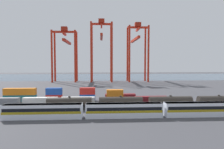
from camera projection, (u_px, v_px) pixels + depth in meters
The scene contains 20 objects.
ground_plane at pixel (96, 89), 113.83m from camera, with size 420.00×420.00×0.00m, color #424247.
harbour_water at pixel (98, 77), 221.39m from camera, with size 400.00×110.00×0.01m, color #384C60.
passenger_train at pixel (124, 110), 53.77m from camera, with size 64.89×3.14×3.90m.
freight_tank_row at pixel (146, 102), 63.92m from camera, with size 63.50×2.92×4.38m.
shipping_container_0 at pixel (2, 101), 69.64m from camera, with size 12.10×2.44×2.60m, color slate.
shipping_container_1 at pixel (40, 101), 70.41m from camera, with size 12.10×2.44×2.60m, color silver.
shipping_container_2 at pixel (78, 101), 71.18m from camera, with size 12.10×2.44×2.60m, color silver.
shipping_container_3 at pixel (115, 100), 71.95m from camera, with size 6.04×2.44×2.60m, color gold.
shipping_container_4 at pixel (115, 93), 71.80m from camera, with size 6.04×2.44×2.60m, color orange.
shipping_container_5 at pixel (151, 100), 72.72m from camera, with size 12.10×2.44×2.60m, color maroon.
shipping_container_6 at pixel (20, 98), 76.28m from camera, with size 12.10×2.44×2.60m, color #146066.
shipping_container_7 at pixel (20, 92), 76.14m from camera, with size 12.10×2.44×2.60m, color orange.
shipping_container_8 at pixel (54, 98), 77.03m from camera, with size 6.04×2.44×2.60m, color #AD211C.
shipping_container_9 at pixel (54, 91), 76.89m from camera, with size 6.04×2.44×2.60m, color #1C4299.
shipping_container_10 at pixel (88, 97), 77.78m from camera, with size 6.04×2.44×2.60m, color #1C4299.
shipping_container_11 at pixel (87, 91), 77.63m from camera, with size 6.04×2.44×2.60m, color #AD211C.
shipping_container_12 at pixel (120, 97), 78.53m from camera, with size 12.10×2.44×2.60m, color maroon.
gantry_crane_west at pixel (65, 48), 159.46m from camera, with size 19.58×34.40×44.11m.
gantry_crane_central at pixel (101, 44), 160.77m from camera, with size 17.73×35.39×50.67m.
gantry_crane_east at pixel (137, 46), 163.06m from camera, with size 16.85×38.11×48.26m.
Camera 1 is at (3.03, -73.53, 14.81)m, focal length 31.35 mm.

